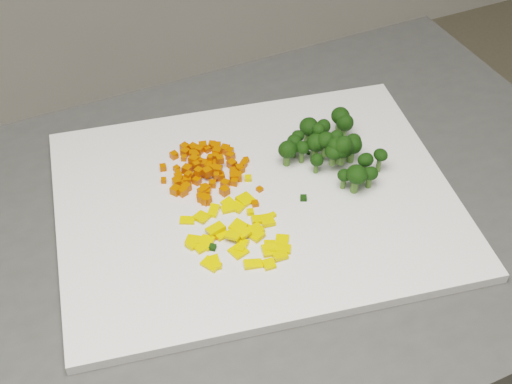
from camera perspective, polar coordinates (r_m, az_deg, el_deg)
name	(u,v)px	position (r m, az deg, el deg)	size (l,w,h in m)	color
cutting_board	(256,202)	(0.89, 0.00, -0.77)	(0.49, 0.38, 0.01)	white
carrot_pile	(203,165)	(0.91, -4.24, 2.18)	(0.11, 0.11, 0.03)	#CD4202
pepper_pile	(236,229)	(0.84, -1.61, -3.00)	(0.13, 0.13, 0.02)	yellow
broccoli_pile	(335,145)	(0.92, 6.34, 3.72)	(0.13, 0.13, 0.06)	black
carrot_cube_0	(204,188)	(0.90, -4.20, 0.34)	(0.01, 0.01, 0.01)	#CD4202
carrot_cube_1	(218,151)	(0.95, -3.05, 3.33)	(0.01, 0.01, 0.01)	#CD4202
carrot_cube_2	(203,146)	(0.96, -4.27, 3.67)	(0.01, 0.01, 0.01)	#CD4202
carrot_cube_3	(193,149)	(0.96, -5.04, 3.48)	(0.01, 0.01, 0.01)	#CD4202
carrot_cube_4	(183,183)	(0.91, -5.83, 0.74)	(0.01, 0.01, 0.01)	#CD4202
carrot_cube_5	(232,164)	(0.93, -1.94, 2.24)	(0.01, 0.01, 0.01)	#CD4202
carrot_cube_6	(234,182)	(0.90, -1.74, 0.80)	(0.01, 0.01, 0.01)	#CD4202
carrot_cube_7	(218,172)	(0.91, -3.02, 1.58)	(0.01, 0.01, 0.01)	#CD4202
carrot_cube_8	(208,166)	(0.93, -3.84, 2.09)	(0.01, 0.01, 0.01)	#CD4202
carrot_cube_9	(229,152)	(0.95, -2.15, 3.24)	(0.01, 0.01, 0.01)	#CD4202
carrot_cube_10	(176,190)	(0.90, -6.45, 0.14)	(0.01, 0.01, 0.01)	#CD4202
carrot_cube_11	(185,147)	(0.96, -5.71, 3.57)	(0.01, 0.01, 0.01)	#CD4202
carrot_cube_12	(199,172)	(0.91, -4.62, 1.64)	(0.01, 0.01, 0.01)	#CD4202
carrot_cube_13	(199,150)	(0.95, -4.57, 3.37)	(0.01, 0.01, 0.01)	#CD4202
carrot_cube_14	(216,175)	(0.90, -3.18, 1.34)	(0.01, 0.01, 0.01)	#CD4202
carrot_cube_15	(193,147)	(0.96, -5.05, 3.60)	(0.01, 0.01, 0.01)	#CD4202
carrot_cube_16	(202,198)	(0.88, -4.36, -0.49)	(0.01, 0.01, 0.01)	#CD4202
carrot_cube_17	(163,168)	(0.93, -7.45, 1.96)	(0.01, 0.01, 0.01)	#CD4202
carrot_cube_18	(217,177)	(0.91, -3.14, 1.18)	(0.01, 0.01, 0.01)	#CD4202
carrot_cube_19	(225,191)	(0.89, -2.53, 0.08)	(0.01, 0.01, 0.01)	#CD4202
carrot_cube_20	(195,156)	(0.94, -4.89, 2.90)	(0.01, 0.01, 0.01)	#CD4202
carrot_cube_21	(196,165)	(0.92, -4.81, 2.19)	(0.01, 0.01, 0.01)	#CD4202
carrot_cube_22	(217,147)	(0.96, -3.17, 3.62)	(0.01, 0.01, 0.01)	#CD4202
carrot_cube_23	(185,152)	(0.95, -5.69, 3.18)	(0.01, 0.01, 0.01)	#CD4202
carrot_cube_24	(208,192)	(0.89, -3.87, -0.01)	(0.01, 0.01, 0.01)	#CD4202
carrot_cube_25	(215,157)	(0.94, -3.31, 2.84)	(0.01, 0.01, 0.01)	#CD4202
carrot_cube_26	(206,189)	(0.90, -4.02, 0.27)	(0.01, 0.01, 0.01)	#CD4202
carrot_cube_27	(186,187)	(0.90, -5.59, 0.37)	(0.01, 0.01, 0.01)	#CD4202
carrot_cube_28	(193,160)	(0.94, -5.03, 2.54)	(0.01, 0.01, 0.01)	#CD4202
carrot_cube_29	(207,149)	(0.95, -3.93, 3.42)	(0.01, 0.01, 0.01)	#CD4202
carrot_cube_30	(212,145)	(0.96, -3.53, 3.78)	(0.01, 0.01, 0.01)	#CD4202
carrot_cube_31	(211,157)	(0.94, -3.58, 2.79)	(0.01, 0.01, 0.01)	#CD4202
carrot_cube_32	(217,152)	(0.95, -3.13, 3.23)	(0.01, 0.01, 0.01)	#CD4202
carrot_cube_33	(220,159)	(0.92, -2.90, 2.63)	(0.01, 0.01, 0.01)	#CD4202
carrot_cube_34	(174,155)	(0.95, -6.58, 2.94)	(0.01, 0.01, 0.01)	#CD4202
carrot_cube_35	(235,174)	(0.92, -1.71, 1.47)	(0.01, 0.01, 0.01)	#CD4202
carrot_cube_36	(187,169)	(0.92, -5.53, 1.80)	(0.01, 0.01, 0.01)	#CD4202
carrot_cube_37	(233,177)	(0.91, -1.83, 1.21)	(0.01, 0.01, 0.01)	#CD4202
carrot_cube_38	(214,147)	(0.96, -3.35, 3.59)	(0.01, 0.01, 0.01)	#CD4202
carrot_cube_39	(221,176)	(0.91, -2.84, 1.26)	(0.01, 0.01, 0.01)	#CD4202
carrot_cube_40	(206,200)	(0.88, -4.02, -0.62)	(0.01, 0.01, 0.01)	#CD4202
carrot_cube_41	(230,156)	(0.94, -2.06, 2.87)	(0.01, 0.01, 0.01)	#CD4202
carrot_cube_42	(244,163)	(0.93, -1.00, 2.31)	(0.01, 0.01, 0.01)	#CD4202
carrot_cube_43	(210,158)	(0.93, -3.70, 2.75)	(0.01, 0.01, 0.01)	#CD4202
carrot_cube_44	(225,149)	(0.95, -2.48, 3.42)	(0.01, 0.01, 0.01)	#CD4202
carrot_cube_45	(244,164)	(0.93, -0.99, 2.22)	(0.01, 0.01, 0.01)	#CD4202
carrot_cube_46	(193,154)	(0.95, -5.09, 3.05)	(0.01, 0.01, 0.01)	#CD4202
carrot_cube_47	(178,173)	(0.92, -6.25, 1.52)	(0.01, 0.01, 0.01)	#CD4202
carrot_cube_48	(200,196)	(0.89, -4.46, -0.29)	(0.01, 0.01, 0.01)	#CD4202
carrot_cube_49	(179,177)	(0.91, -6.22, 1.16)	(0.01, 0.01, 0.01)	#CD4202
carrot_cube_50	(240,169)	(0.92, -1.25, 1.82)	(0.01, 0.01, 0.01)	#CD4202
carrot_cube_51	(240,168)	(0.92, -1.33, 1.91)	(0.01, 0.01, 0.01)	#CD4202
carrot_cube_52	(197,181)	(0.91, -4.75, 0.90)	(0.01, 0.01, 0.01)	#CD4202
carrot_cube_53	(206,200)	(0.88, -4.05, -0.61)	(0.01, 0.01, 0.01)	#CD4202
carrot_cube_54	(177,169)	(0.93, -6.36, 1.88)	(0.01, 0.01, 0.01)	#CD4202
carrot_cube_55	(190,168)	(0.93, -5.28, 1.91)	(0.01, 0.01, 0.01)	#CD4202
carrot_cube_56	(233,171)	(0.92, -1.87, 1.69)	(0.01, 0.01, 0.01)	#CD4202
carrot_cube_57	(189,177)	(0.91, -5.35, 1.24)	(0.01, 0.01, 0.01)	#CD4202
carrot_cube_58	(178,180)	(0.91, -6.27, 0.94)	(0.01, 0.01, 0.01)	#CD4202
carrot_cube_59	(208,200)	(0.88, -3.87, -0.63)	(0.01, 0.01, 0.01)	#CD4202
carrot_cube_60	(177,182)	(0.91, -6.37, 0.76)	(0.01, 0.01, 0.01)	#CD4202
carrot_cube_61	(212,184)	(0.90, -3.50, 0.65)	(0.01, 0.01, 0.01)	#CD4202
carrot_cube_62	(225,184)	(0.90, -2.48, 0.65)	(0.01, 0.01, 0.01)	#CD4202
carrot_cube_63	(183,192)	(0.89, -5.89, 0.04)	(0.01, 0.01, 0.01)	#CD4202
carrot_cube_64	(198,161)	(0.93, -4.66, 2.50)	(0.01, 0.01, 0.01)	#CD4202
carrot_cube_65	(214,163)	(0.93, -3.36, 2.32)	(0.01, 0.01, 0.01)	#CD4202
carrot_cube_66	(238,177)	(0.91, -1.48, 1.24)	(0.01, 0.01, 0.01)	#CD4202
carrot_cube_67	(203,164)	(0.93, -4.25, 2.25)	(0.01, 0.01, 0.01)	#CD4202
carrot_cube_68	(188,175)	(0.91, -5.48, 1.34)	(0.01, 0.01, 0.01)	#CD4202
carrot_cube_69	(164,180)	(0.92, -7.40, 0.93)	(0.01, 0.01, 0.01)	#CD4202
carrot_cube_70	(207,172)	(0.91, -3.93, 1.60)	(0.01, 0.01, 0.01)	#CD4202
carrot_cube_71	(187,180)	(0.91, -5.53, 0.94)	(0.01, 0.01, 0.01)	#CD4202
carrot_cube_72	(194,160)	(0.92, -4.96, 2.56)	(0.01, 0.01, 0.01)	#CD4202
carrot_cube_73	(184,158)	(0.94, -5.79, 2.72)	(0.01, 0.01, 0.01)	#CD4202
carrot_cube_74	(204,174)	(0.92, -4.20, 1.46)	(0.01, 0.01, 0.01)	#CD4202
carrot_cube_75	(202,192)	(0.89, -4.34, 0.03)	(0.01, 0.01, 0.01)	#CD4202
carrot_cube_76	(214,168)	(0.91, -3.34, 1.90)	(0.01, 0.01, 0.01)	#CD4202
carrot_cube_77	(218,170)	(0.91, -3.08, 1.79)	(0.01, 0.01, 0.01)	#CD4202
pepper_chunk_0	(200,246)	(0.83, -4.50, -4.35)	(0.01, 0.02, 0.00)	yellow
pepper_chunk_1	(238,226)	(0.85, -1.45, -2.76)	(0.02, 0.02, 0.00)	yellow
pepper_chunk_2	(187,220)	(0.86, -5.53, -2.27)	(0.02, 0.01, 0.00)	yellow
pepper_chunk_3	(220,233)	(0.84, -2.87, -3.32)	(0.02, 0.02, 0.00)	yellow
pepper_chunk_4	(229,203)	(0.88, -2.18, -0.92)	(0.02, 0.01, 0.00)	yellow
pepper_chunk_5	(238,251)	(0.83, -1.42, -4.76)	(0.02, 0.02, 0.00)	yellow
pepper_chunk_6	(270,251)	(0.82, 1.10, -4.70)	(0.02, 0.02, 0.01)	yellow
pepper_chunk_7	(234,234)	(0.84, -1.74, -3.35)	(0.02, 0.02, 0.00)	yellow
pepper_chunk_8	(211,264)	(0.81, -3.63, -5.78)	(0.02, 0.01, 0.00)	yellow
pepper_chunk_9	(242,228)	(0.85, -1.10, -2.86)	(0.02, 0.02, 0.00)	yellow
pepper_chunk_10	(257,220)	(0.86, 0.10, -2.23)	(0.01, 0.01, 0.01)	yellow
pepper_chunk_11	(283,249)	(0.83, 2.17, -4.56)	(0.02, 0.01, 0.00)	yellow
pepper_chunk_12	(242,231)	(0.84, -1.11, -3.14)	(0.02, 0.01, 0.00)	yellow
pepper_chunk_13	(279,253)	(0.82, 1.82, -4.93)	(0.02, 0.02, 0.00)	yellow
pepper_chunk_14	(238,207)	(0.87, -1.46, -1.19)	(0.02, 0.02, 0.00)	yellow
pepper_chunk_15	(242,246)	(0.83, -1.16, -4.33)	(0.02, 0.01, 0.00)	yellow
pepper_chunk_16	(206,243)	(0.84, -4.04, -4.08)	(0.02, 0.02, 0.00)	yellow
pepper_chunk_17	(215,263)	(0.81, -3.32, -5.66)	(0.02, 0.01, 0.01)	yellow
pepper_chunk_18	(269,264)	(0.81, 1.05, -5.81)	(0.01, 0.01, 0.01)	yellow
pepper_chunk_19	(253,264)	(0.81, -0.25, -5.79)	(0.02, 0.01, 0.00)	yellow
pepper_chunk_20	(255,234)	(0.84, -0.11, -3.41)	(0.02, 0.02, 0.01)	yellow
pepper_chunk_21	(202,217)	(0.87, -4.35, -2.01)	(0.02, 0.02, 0.00)	yellow
pepper_chunk_22	(267,220)	(0.86, 0.89, -2.28)	(0.02, 0.02, 0.01)	yellow
pepper_chunk_23	(194,243)	(0.84, -5.02, -4.11)	(0.02, 0.01, 0.00)	yellow
pepper_chunk_24	(194,240)	(0.84, -5.00, -3.85)	(0.02, 0.01, 0.00)	yellow
pepper_chunk_25	(282,240)	(0.84, 2.11, -3.85)	(0.02, 0.02, 0.00)	yellow
pepper_chunk_26	(215,229)	(0.84, -3.26, -2.95)	(0.02, 0.01, 0.00)	yellow
pepper_chunk_27	(246,200)	(0.88, -0.85, -0.61)	(0.02, 0.02, 0.01)	yellow
pepper_chunk_28	(214,211)	(0.87, -3.41, -1.51)	(0.02, 0.01, 0.01)	yellow
pepper_chunk_29	(229,209)	(0.87, -2.18, -1.33)	(0.02, 0.01, 0.01)	yellow
pepper_chunk_30	(256,230)	(0.85, -0.04, -3.05)	(0.02, 0.02, 0.00)	yellow
pepper_chunk_31	(270,247)	(0.83, 1.12, -4.39)	(0.02, 0.01, 0.00)	yellow
broccoli_floret_0	(356,177)	(0.90, 8.02, 1.18)	(0.03, 0.03, 0.03)	black
broccoli_floret_1	(323,131)	(0.97, 5.35, 4.89)	(0.03, 0.03, 0.03)	black
broccoli_floret_2	(344,128)	(0.97, 7.06, 5.08)	(0.03, 0.03, 0.04)	black
broccoli_floret_3	(316,164)	(0.92, 4.83, 2.23)	(0.02, 0.02, 0.03)	black
broccoli_floret_4	(369,178)	(0.90, 9.06, 1.13)	(0.03, 0.03, 0.03)	black
broccoli_floret_5	(308,131)	(0.96, 4.20, 4.90)	(0.04, 0.04, 0.03)	black
broccoli_floret_6	(297,142)	(0.95, 3.32, 4.04)	(0.02, 0.02, 0.03)	black
broccoli_floret_7	(333,155)	(0.91, 6.16, 2.93)	(0.03, 0.03, 0.03)	black
broccoli_floret_8	(351,150)	(0.94, 7.62, 3.35)	(0.04, 0.04, 0.04)	black
broccoli_floret_9	(379,161)	(0.93, 9.83, 2.46)	(0.02, 0.02, 0.03)	black
broccoli_floret_10	(344,153)	(0.92, 7.02, 3.16)	(0.03, 0.03, 0.03)	black
broccoli_floret_11	(364,165)	(0.92, 8.66, 2.13)	(0.03, 0.03, 0.03)	black
broccoli_floret_12	(335,151)	(0.91, 6.35, 3.25)	(0.03, 0.03, 0.04)	black
broccoli_floret_13	(294,147)	(0.94, 3.03, 3.66)	(0.03, 0.03, 0.03)	black
broccoli_floret_14	(355,180)	(0.89, 7.94, 0.96)	(0.04, 0.04, 0.04)	black
broccoli_floret_15	(339,122)	(0.98, 6.68, 5.59)	(0.04, 0.04, 0.04)	black
broccoli_floret_16	(336,141)	(0.93, 6.38, 4.05)	(0.03, 0.03, 0.03)	black
broccoli_floret_17	(315,148)	(0.93, 4.75, 3.52)	(0.04, 0.04, 0.04)	black
broccoli_floret_18	(302,153)	(0.93, 3.68, 3.15)	(0.02, 0.02, 0.03)	black
broccoli_floret_19	(287,154)	(0.92, 2.48, 3.05)	(0.03, 0.03, 0.04)	black
broccoli_floret_20	(343,179)	(0.90, 7.01, 1.00)	(0.02, 0.02, 0.03)	black
broccoli_floret_21	(342,152)	(0.91, 6.89, 3.23)	(0.04, 0.04, 0.04)	black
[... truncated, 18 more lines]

